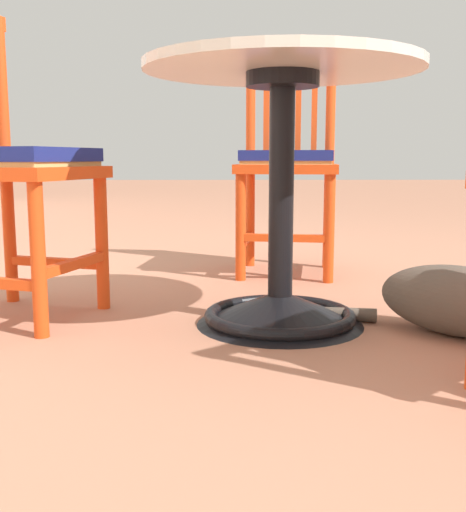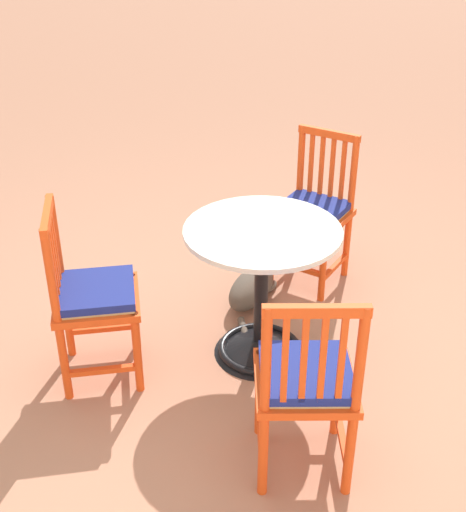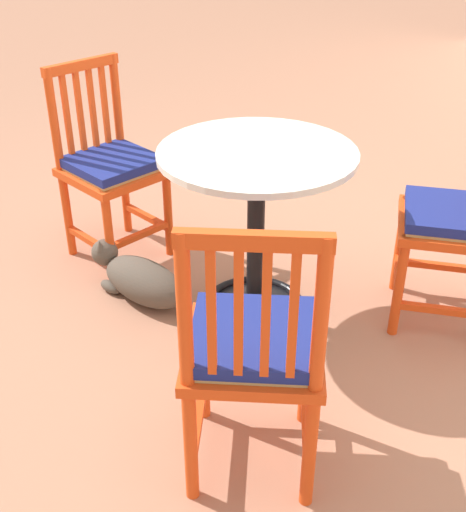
{
  "view_description": "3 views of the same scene",
  "coord_description": "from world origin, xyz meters",
  "px_view_note": "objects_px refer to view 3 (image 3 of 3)",
  "views": [
    {
      "loc": [
        -1.83,
        0.36,
        0.47
      ],
      "look_at": [
        -0.24,
        0.34,
        0.22
      ],
      "focal_mm": 43.39,
      "sensor_mm": 36.0,
      "label": 1
    },
    {
      "loc": [
        0.92,
        2.86,
        2.21
      ],
      "look_at": [
        0.0,
        0.06,
        0.53
      ],
      "focal_mm": 47.61,
      "sensor_mm": 36.0,
      "label": 2
    },
    {
      "loc": [
        2.17,
        -0.09,
        1.63
      ],
      "look_at": [
        -0.03,
        0.1,
        0.32
      ],
      "focal_mm": 45.82,
      "sensor_mm": 36.0,
      "label": 3
    }
  ],
  "objects_px": {
    "cafe_table": "(255,253)",
    "orange_chair_facing_out": "(457,222)",
    "orange_chair_at_corner": "(110,168)",
    "orange_chair_tucked_in": "(253,350)",
    "tabby_cat": "(139,279)"
  },
  "relations": [
    {
      "from": "orange_chair_facing_out",
      "to": "orange_chair_tucked_in",
      "type": "xyz_separation_m",
      "value": [
        0.72,
        -0.88,
        0.0
      ]
    },
    {
      "from": "orange_chair_at_corner",
      "to": "tabby_cat",
      "type": "xyz_separation_m",
      "value": [
        0.41,
        0.12,
        -0.35
      ]
    },
    {
      "from": "cafe_table",
      "to": "orange_chair_at_corner",
      "type": "distance_m",
      "value": 0.84
    },
    {
      "from": "cafe_table",
      "to": "orange_chair_facing_out",
      "type": "height_order",
      "value": "orange_chair_facing_out"
    },
    {
      "from": "orange_chair_at_corner",
      "to": "orange_chair_tucked_in",
      "type": "xyz_separation_m",
      "value": [
        1.37,
        0.51,
        0.0
      ]
    },
    {
      "from": "orange_chair_tucked_in",
      "to": "tabby_cat",
      "type": "height_order",
      "value": "orange_chair_tucked_in"
    },
    {
      "from": "cafe_table",
      "to": "orange_chair_at_corner",
      "type": "height_order",
      "value": "orange_chair_at_corner"
    },
    {
      "from": "orange_chair_at_corner",
      "to": "tabby_cat",
      "type": "height_order",
      "value": "orange_chair_at_corner"
    },
    {
      "from": "cafe_table",
      "to": "tabby_cat",
      "type": "bearing_deg",
      "value": -106.38
    },
    {
      "from": "cafe_table",
      "to": "orange_chair_facing_out",
      "type": "distance_m",
      "value": 0.8
    },
    {
      "from": "orange_chair_at_corner",
      "to": "orange_chair_tucked_in",
      "type": "relative_size",
      "value": 1.0
    },
    {
      "from": "orange_chair_facing_out",
      "to": "orange_chair_at_corner",
      "type": "height_order",
      "value": "same"
    },
    {
      "from": "cafe_table",
      "to": "orange_chair_tucked_in",
      "type": "bearing_deg",
      "value": -7.16
    },
    {
      "from": "orange_chair_at_corner",
      "to": "orange_chair_tucked_in",
      "type": "height_order",
      "value": "same"
    },
    {
      "from": "orange_chair_facing_out",
      "to": "cafe_table",
      "type": "bearing_deg",
      "value": -97.38
    }
  ]
}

